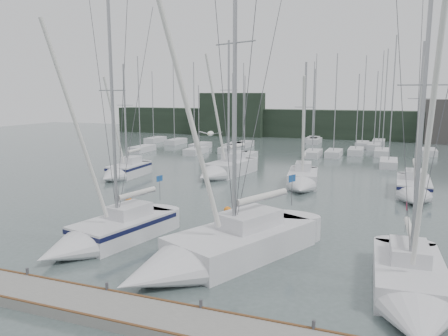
# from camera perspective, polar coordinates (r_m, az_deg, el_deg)

# --- Properties ---
(ground) EXTENTS (160.00, 160.00, 0.00)m
(ground) POSITION_cam_1_polar(r_m,az_deg,el_deg) (20.65, -3.55, -12.95)
(ground) COLOR #485755
(ground) RESTS_ON ground
(dock) EXTENTS (24.00, 2.00, 0.40)m
(dock) POSITION_cam_1_polar(r_m,az_deg,el_deg) (16.58, -11.11, -18.35)
(dock) COLOR slate
(dock) RESTS_ON ground
(far_treeline) EXTENTS (90.00, 4.00, 5.00)m
(far_treeline) POSITION_cam_1_polar(r_m,az_deg,el_deg) (79.89, 15.23, 5.49)
(far_treeline) COLOR black
(far_treeline) RESTS_ON ground
(far_building_left) EXTENTS (12.00, 3.00, 8.00)m
(far_building_left) POSITION_cam_1_polar(r_m,az_deg,el_deg) (82.30, 1.05, 6.99)
(far_building_left) COLOR black
(far_building_left) RESTS_ON ground
(mast_forest) EXTENTS (57.88, 27.20, 14.66)m
(mast_forest) POSITION_cam_1_polar(r_m,az_deg,el_deg) (61.81, 11.47, 2.61)
(mast_forest) COLOR silver
(mast_forest) RESTS_ON ground
(sailboat_near_left) EXTENTS (4.53, 8.74, 13.70)m
(sailboat_near_left) POSITION_cam_1_polar(r_m,az_deg,el_deg) (24.03, -15.75, -8.53)
(sailboat_near_left) COLOR silver
(sailboat_near_left) RESTS_ON ground
(sailboat_near_center) EXTENTS (7.77, 11.36, 17.41)m
(sailboat_near_center) POSITION_cam_1_polar(r_m,az_deg,el_deg) (20.52, -2.38, -11.22)
(sailboat_near_center) COLOR silver
(sailboat_near_center) RESTS_ON ground
(sailboat_near_right) EXTENTS (3.10, 8.64, 14.01)m
(sailboat_near_right) POSITION_cam_1_polar(r_m,az_deg,el_deg) (18.45, 23.41, -14.88)
(sailboat_near_right) COLOR silver
(sailboat_near_right) RESTS_ON ground
(sailboat_mid_a) EXTENTS (2.60, 6.79, 11.41)m
(sailboat_mid_a) POSITION_cam_1_polar(r_m,az_deg,el_deg) (42.56, -13.11, -0.49)
(sailboat_mid_a) COLOR silver
(sailboat_mid_a) RESTS_ON ground
(sailboat_mid_b) EXTENTS (4.21, 8.78, 13.76)m
(sailboat_mid_b) POSITION_cam_1_polar(r_m,az_deg,el_deg) (41.97, -0.22, -0.30)
(sailboat_mid_b) COLOR silver
(sailboat_mid_b) RESTS_ON ground
(sailboat_mid_c) EXTENTS (3.44, 7.46, 11.28)m
(sailboat_mid_c) POSITION_cam_1_polar(r_m,az_deg,el_deg) (37.65, 10.16, -1.71)
(sailboat_mid_c) COLOR silver
(sailboat_mid_c) RESTS_ON ground
(sailboat_mid_d) EXTENTS (2.66, 8.29, 12.64)m
(sailboat_mid_d) POSITION_cam_1_polar(r_m,az_deg,el_deg) (36.75, 23.55, -2.66)
(sailboat_mid_d) COLOR silver
(sailboat_mid_d) RESTS_ON ground
(buoy_a) EXTENTS (0.52, 0.52, 0.52)m
(buoy_a) POSITION_cam_1_polar(r_m,az_deg,el_deg) (30.20, 0.46, -5.53)
(buoy_a) COLOR orange
(buoy_a) RESTS_ON ground
(buoy_c) EXTENTS (0.52, 0.52, 0.52)m
(buoy_c) POSITION_cam_1_polar(r_m,az_deg,el_deg) (34.02, -12.43, -4.01)
(buoy_c) COLOR orange
(buoy_c) RESTS_ON ground
(seagull) EXTENTS (1.04, 0.46, 0.21)m
(seagull) POSITION_cam_1_polar(r_m,az_deg,el_deg) (18.71, -1.78, 4.54)
(seagull) COLOR white
(seagull) RESTS_ON ground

